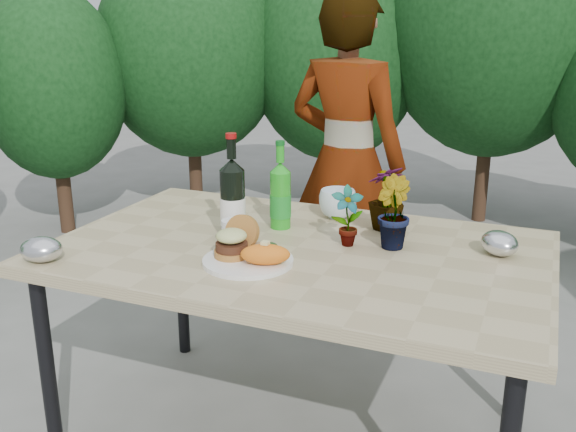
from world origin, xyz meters
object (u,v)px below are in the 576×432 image
at_px(wine_bottle, 233,200).
at_px(dinner_plate, 248,261).
at_px(patio_table, 297,263).
at_px(person, 346,162).

bearing_deg(wine_bottle, dinner_plate, -46.22).
height_order(patio_table, dinner_plate, dinner_plate).
xyz_separation_m(patio_table, person, (-0.15, 1.03, 0.12)).
bearing_deg(patio_table, wine_bottle, 178.83).
height_order(patio_table, person, person).
relative_size(patio_table, person, 0.99).
distance_m(patio_table, dinner_plate, 0.22).
height_order(wine_bottle, person, person).
bearing_deg(dinner_plate, person, 93.19).
bearing_deg(person, dinner_plate, 101.89).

